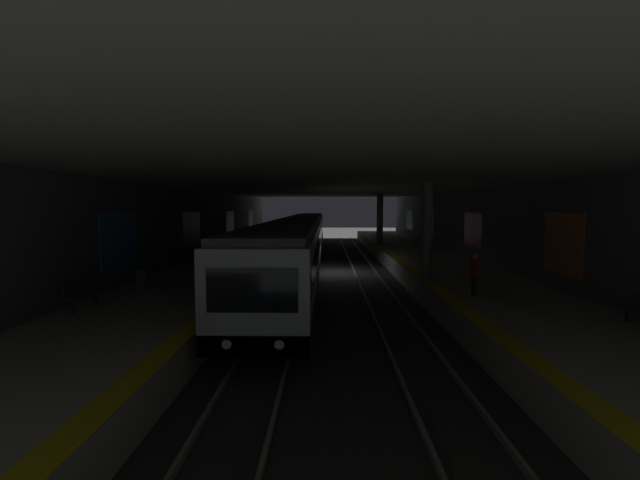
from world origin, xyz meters
name	(u,v)px	position (x,y,z in m)	size (l,w,h in m)	color
ground_plane	(332,273)	(0.00, 0.00, 0.00)	(120.00, 120.00, 0.00)	#2D302D
track_left	(365,272)	(0.00, -2.20, 0.08)	(60.00, 1.53, 0.16)	gray
track_right	(299,272)	(0.00, 2.20, 0.08)	(60.00, 1.53, 0.16)	gray
platform_left	(430,265)	(0.00, -6.55, 0.53)	(60.00, 5.30, 1.06)	#B7B2A8
platform_right	(235,265)	(0.00, 6.55, 0.53)	(60.00, 5.30, 1.06)	#B7B2A8
wall_left	(475,231)	(0.05, -9.45, 2.80)	(60.00, 0.56, 5.60)	slate
wall_right	(191,231)	(0.04, 9.45, 2.80)	(60.00, 0.56, 5.60)	slate
ceiling_slab	(332,186)	(0.00, 0.00, 5.80)	(60.00, 19.40, 0.40)	beige
pillar_near	(426,230)	(-7.90, -4.35, 3.33)	(0.56, 0.56, 4.55)	gray
pillar_far	(380,219)	(9.33, -4.35, 3.33)	(0.56, 0.56, 4.55)	gray
metro_train	(301,240)	(2.36, 2.20, 2.03)	(40.30, 2.83, 3.49)	#B7BCC6
bench_left_mid	(421,237)	(11.58, -8.53, 1.57)	(1.70, 0.47, 0.86)	#262628
bench_right_near	(82,293)	(-14.15, 8.53, 1.57)	(1.70, 0.47, 0.86)	#262628
bench_right_mid	(228,241)	(6.73, 8.53, 1.57)	(1.70, 0.47, 0.86)	#262628
person_waiting_near	(474,273)	(-12.00, -5.22, 1.92)	(0.60, 0.22, 1.62)	#2C2C2C
person_walking_mid	(229,242)	(2.58, 7.55, 1.87)	(0.60, 0.22, 1.52)	#343434
person_standing_far	(206,260)	(-8.71, 5.97, 1.96)	(0.60, 0.23, 1.68)	#414141
person_boarding	(238,235)	(10.07, 8.45, 1.87)	(0.60, 0.22, 1.54)	black
backpack_on_floor	(261,246)	(6.16, 5.76, 1.25)	(0.30, 0.20, 0.40)	#1E512D
trash_bin	(141,281)	(-11.36, 7.80, 1.48)	(0.44, 0.44, 0.85)	#595B5E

